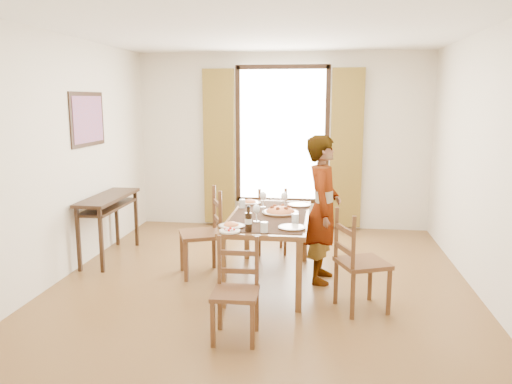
# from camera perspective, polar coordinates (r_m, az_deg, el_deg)

# --- Properties ---
(ground) EXTENTS (5.00, 5.00, 0.00)m
(ground) POSITION_cam_1_polar(r_m,az_deg,el_deg) (5.63, 0.77, -10.17)
(ground) COLOR #57311B
(ground) RESTS_ON ground
(room_shell) EXTENTS (4.60, 5.10, 2.74)m
(room_shell) POSITION_cam_1_polar(r_m,az_deg,el_deg) (5.41, 0.93, 5.79)
(room_shell) COLOR beige
(room_shell) RESTS_ON ground
(console_table) EXTENTS (0.38, 1.20, 0.80)m
(console_table) POSITION_cam_1_polar(r_m,az_deg,el_deg) (6.53, -16.52, -1.43)
(console_table) COLOR black
(console_table) RESTS_ON ground
(dining_table) EXTENTS (0.85, 1.65, 0.76)m
(dining_table) POSITION_cam_1_polar(r_m,az_deg,el_deg) (5.43, 1.53, -3.37)
(dining_table) COLOR brown
(dining_table) RESTS_ON ground
(chair_west) EXTENTS (0.58, 0.58, 1.00)m
(chair_west) POSITION_cam_1_polar(r_m,az_deg,el_deg) (5.74, -6.02, -4.90)
(chair_west) COLOR #57331D
(chair_west) RESTS_ON ground
(chair_north) EXTENTS (0.47, 0.47, 0.88)m
(chair_north) POSITION_cam_1_polar(r_m,az_deg,el_deg) (6.52, 1.72, -3.48)
(chair_north) COLOR #57331D
(chair_north) RESTS_ON ground
(chair_south) EXTENTS (0.39, 0.39, 0.85)m
(chair_south) POSITION_cam_1_polar(r_m,az_deg,el_deg) (4.26, -2.31, -11.43)
(chair_south) COLOR #57331D
(chair_south) RESTS_ON ground
(chair_east) EXTENTS (0.56, 0.56, 0.97)m
(chair_east) POSITION_cam_1_polar(r_m,az_deg,el_deg) (4.87, 11.70, -8.08)
(chair_east) COLOR #57331D
(chair_east) RESTS_ON ground
(man) EXTENTS (0.65, 0.49, 1.62)m
(man) POSITION_cam_1_polar(r_m,az_deg,el_deg) (5.49, 7.66, -1.98)
(man) COLOR gray
(man) RESTS_ON ground
(plate_sw) EXTENTS (0.27, 0.27, 0.05)m
(plate_sw) POSITION_cam_1_polar(r_m,az_deg,el_deg) (4.90, -2.85, -3.72)
(plate_sw) COLOR silver
(plate_sw) RESTS_ON dining_table
(plate_se) EXTENTS (0.27, 0.27, 0.05)m
(plate_se) POSITION_cam_1_polar(r_m,az_deg,el_deg) (4.86, 4.12, -3.88)
(plate_se) COLOR silver
(plate_se) RESTS_ON dining_table
(plate_nw) EXTENTS (0.27, 0.27, 0.05)m
(plate_nw) POSITION_cam_1_polar(r_m,az_deg,el_deg) (5.99, -0.71, -1.08)
(plate_nw) COLOR silver
(plate_nw) RESTS_ON dining_table
(plate_ne) EXTENTS (0.27, 0.27, 0.05)m
(plate_ne) POSITION_cam_1_polar(r_m,az_deg,el_deg) (5.89, 4.95, -1.32)
(plate_ne) COLOR silver
(plate_ne) RESTS_ON dining_table
(pasta_platter) EXTENTS (0.40, 0.40, 0.10)m
(pasta_platter) POSITION_cam_1_polar(r_m,az_deg,el_deg) (5.46, 2.79, -1.99)
(pasta_platter) COLOR #B31C17
(pasta_platter) RESTS_ON dining_table
(caprese_plate) EXTENTS (0.20, 0.20, 0.04)m
(caprese_plate) POSITION_cam_1_polar(r_m,az_deg,el_deg) (4.74, -3.03, -4.33)
(caprese_plate) COLOR silver
(caprese_plate) RESTS_ON dining_table
(wine_glass_a) EXTENTS (0.08, 0.08, 0.18)m
(wine_glass_a) POSITION_cam_1_polar(r_m,az_deg,el_deg) (5.09, 0.05, -2.42)
(wine_glass_a) COLOR white
(wine_glass_a) RESTS_ON dining_table
(wine_glass_b) EXTENTS (0.08, 0.08, 0.18)m
(wine_glass_b) POSITION_cam_1_polar(r_m,az_deg,el_deg) (5.76, 3.26, -0.91)
(wine_glass_b) COLOR white
(wine_glass_b) RESTS_ON dining_table
(wine_glass_c) EXTENTS (0.08, 0.08, 0.18)m
(wine_glass_c) POSITION_cam_1_polar(r_m,az_deg,el_deg) (5.78, 0.81, -0.86)
(wine_glass_c) COLOR white
(wine_glass_c) RESTS_ON dining_table
(tumbler_a) EXTENTS (0.07, 0.07, 0.10)m
(tumbler_a) POSITION_cam_1_polar(r_m,az_deg,el_deg) (5.05, 4.51, -3.05)
(tumbler_a) COLOR silver
(tumbler_a) RESTS_ON dining_table
(tumbler_b) EXTENTS (0.07, 0.07, 0.10)m
(tumbler_b) POSITION_cam_1_polar(r_m,az_deg,el_deg) (5.75, -1.57, -1.33)
(tumbler_b) COLOR silver
(tumbler_b) RESTS_ON dining_table
(tumbler_c) EXTENTS (0.07, 0.07, 0.10)m
(tumbler_c) POSITION_cam_1_polar(r_m,az_deg,el_deg) (4.70, 0.94, -4.04)
(tumbler_c) COLOR silver
(tumbler_c) RESTS_ON dining_table
(wine_bottle) EXTENTS (0.07, 0.07, 0.25)m
(wine_bottle) POSITION_cam_1_polar(r_m,az_deg,el_deg) (4.72, -0.87, -3.06)
(wine_bottle) COLOR black
(wine_bottle) RESTS_ON dining_table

